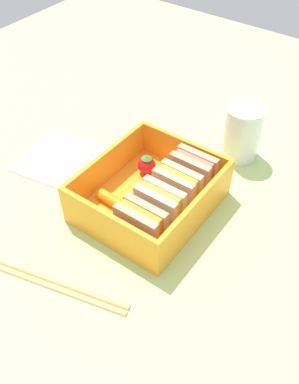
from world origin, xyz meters
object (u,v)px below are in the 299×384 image
Objects in this scene: carrot_stick_far_left at (112,200)px; chopstick_pair at (49,281)px; strawberry_far_left at (147,165)px; sandwich_center at (160,205)px; sandwich_center_left at (177,187)px; sandwich_left at (193,171)px; folded_napkin at (61,161)px; drinking_glass at (242,132)px; sandwich_center_right at (141,224)px.

chopstick_pair is (13.07, 1.42, -1.60)cm from carrot_stick_far_left.
strawberry_far_left is 0.74× the size of carrot_stick_far_left.
sandwich_center_left is at bearing 180.00° from sandwich_center.
folded_napkin is (6.25, -19.03, -3.51)cm from sandwich_left.
carrot_stick_far_left reaches higher than chopstick_pair.
drinking_glass is 0.70× the size of folded_napkin.
sandwich_center_left is 1.90× the size of strawberry_far_left.
sandwich_center_right is 0.31× the size of chopstick_pair.
sandwich_center_right is at bearing 70.62° from carrot_stick_far_left.
chopstick_pair is at bearing -19.30° from sandwich_center.
folded_napkin is (-1.51, -19.03, -3.51)cm from sandwich_center.
carrot_stick_far_left is 0.51× the size of drinking_glass.
carrot_stick_far_left is at bearing -0.07° from strawberry_far_left.
sandwich_center_left is 19.51cm from chopstick_pair.
sandwich_left is 1.90× the size of strawberry_far_left.
strawberry_far_left is 13.56cm from folded_napkin.
drinking_glass is (-18.73, 1.55, 0.44)cm from sandwich_center.
sandwich_center_left is at bearing 0.00° from sandwich_left.
folded_napkin is (4.70, -12.50, -2.39)cm from strawberry_far_left.
strawberry_far_left is 21.02cm from chopstick_pair.
drinking_glass reaches higher than sandwich_center_right.
sandwich_center_left is 1.00× the size of sandwich_center_right.
carrot_stick_far_left is at bearing 76.10° from folded_napkin.
sandwich_left is 11.64cm from sandwich_center_right.
sandwich_center_left is at bearing 180.00° from sandwich_center_right.
sandwich_center_left is 19.50cm from folded_napkin.
carrot_stick_far_left reaches higher than folded_napkin.
sandwich_center_left is at bearing 70.38° from strawberry_far_left.
sandwich_center reaches higher than carrot_stick_far_left.
carrot_stick_far_left is at bearing -21.75° from drinking_glass.
drinking_glass is at bearing 175.26° from sandwich_center.
chopstick_pair is at bearing 3.87° from strawberry_far_left.
chopstick_pair is at bearing -15.47° from sandwich_center_left.
strawberry_far_left is (-2.33, -6.54, -1.13)cm from sandwich_center_left.
sandwich_center is 0.50× the size of folded_napkin.
drinking_glass reaches higher than strawberry_far_left.
carrot_stick_far_left is 0.36× the size of folded_napkin.
strawberry_far_left is at bearing 179.93° from carrot_stick_far_left.
sandwich_center_left reaches higher than chopstick_pair.
sandwich_center_left is at bearing -5.97° from drinking_glass.
sandwich_center_left is 1.00× the size of sandwich_center.
sandwich_center is (7.76, 0.00, 0.00)cm from sandwich_left.
drinking_glass is at bearing 147.13° from strawberry_far_left.
sandwich_center_left is 0.31× the size of chopstick_pair.
sandwich_center_right is (7.76, 0.00, 0.00)cm from sandwich_center_left.
sandwich_left and sandwich_center have the same top height.
strawberry_far_left is 0.16× the size of chopstick_pair.
sandwich_center_left and sandwich_center have the same top height.
strawberry_far_left is 0.38× the size of drinking_glass.
drinking_glass reaches higher than sandwich_left.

